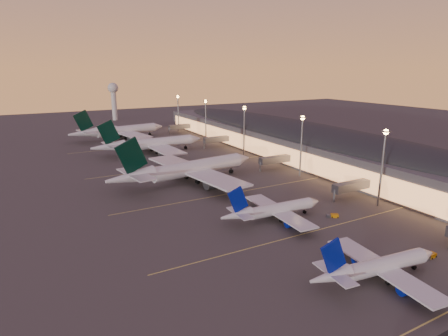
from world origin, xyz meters
TOP-DOWN VIEW (x-y plane):
  - ground at (0.00, 0.00)m, footprint 700.00×700.00m
  - airliner_narrow_south at (-2.33, -30.67)m, footprint 33.81×30.37m
  - airliner_narrow_north at (-1.97, 7.23)m, footprint 34.58×30.89m
  - airliner_wide_near at (-9.37, 55.53)m, footprint 65.63×60.36m
  - airliner_wide_mid at (-5.38, 114.54)m, footprint 61.47×55.97m
  - airliner_wide_far at (-9.56, 165.12)m, footprint 63.51×58.59m
  - terminal_building at (61.84, 72.47)m, footprint 56.35×255.00m
  - light_masts at (36.00, 65.00)m, footprint 2.20×217.20m
  - radar_tower at (10.00, 260.00)m, footprint 9.00×9.00m
  - lane_markings at (0.00, 40.00)m, footprint 90.00×180.36m
  - baggage_tug_b at (17.69, -30.40)m, footprint 3.71×1.78m
  - baggage_tug_c at (15.71, -0.02)m, footprint 3.71×3.04m

SIDE VIEW (x-z plane):
  - ground at x=0.00m, z-range 0.00..0.00m
  - lane_markings at x=0.00m, z-range 0.01..0.01m
  - baggage_tug_c at x=15.71m, z-range -0.05..1.01m
  - baggage_tug_b at x=17.69m, z-range -0.05..1.03m
  - airliner_narrow_south at x=-2.33m, z-range -2.92..9.16m
  - airliner_narrow_north at x=-1.97m, z-range -2.99..9.38m
  - airliner_wide_mid at x=-5.38m, z-range -4.77..14.91m
  - airliner_wide_far at x=-9.56m, z-range -4.94..15.43m
  - airliner_wide_near at x=-9.37m, z-range -5.10..15.92m
  - terminal_building at x=61.84m, z-range 0.05..17.51m
  - light_masts at x=36.00m, z-range 4.60..30.50m
  - radar_tower at x=10.00m, z-range 5.62..38.12m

